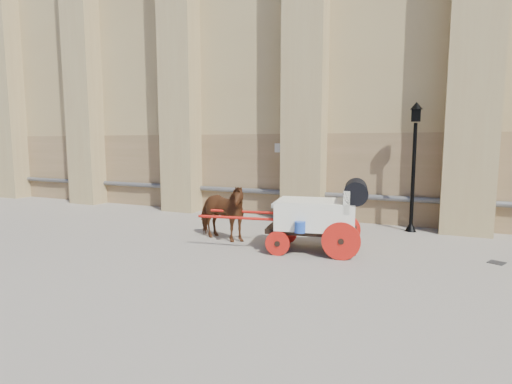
% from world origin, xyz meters
% --- Properties ---
extents(ground, '(90.00, 90.00, 0.00)m').
position_xyz_m(ground, '(0.00, 0.00, 0.00)').
color(ground, slate).
rests_on(ground, ground).
extents(horse, '(2.01, 1.26, 1.57)m').
position_xyz_m(horse, '(-2.23, -0.06, 0.79)').
color(horse, brown).
rests_on(horse, ground).
extents(carriage, '(4.25, 1.78, 1.80)m').
position_xyz_m(carriage, '(0.61, -0.10, 0.97)').
color(carriage, black).
rests_on(carriage, ground).
extents(street_lamp, '(0.36, 0.36, 3.87)m').
position_xyz_m(street_lamp, '(2.52, 3.26, 2.07)').
color(street_lamp, black).
rests_on(street_lamp, ground).
extents(drain_grate_near, '(0.38, 0.38, 0.01)m').
position_xyz_m(drain_grate_near, '(1.29, -0.02, 0.01)').
color(drain_grate_near, black).
rests_on(drain_grate_near, ground).
extents(drain_grate_far, '(0.42, 0.42, 0.01)m').
position_xyz_m(drain_grate_far, '(4.47, 0.59, 0.01)').
color(drain_grate_far, black).
rests_on(drain_grate_far, ground).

